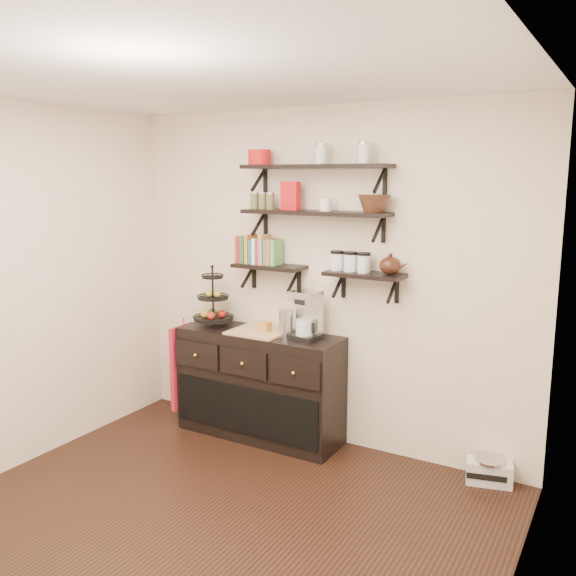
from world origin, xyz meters
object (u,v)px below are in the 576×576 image
(radio, at_px, (489,471))
(sideboard, at_px, (260,384))
(coffee_maker, at_px, (307,316))
(fruit_stand, at_px, (214,306))

(radio, bearing_deg, sideboard, 169.64)
(coffee_maker, height_order, radio, coffee_maker)
(sideboard, bearing_deg, coffee_maker, 3.50)
(sideboard, relative_size, radio, 4.08)
(radio, bearing_deg, fruit_stand, 168.82)
(sideboard, xyz_separation_m, coffee_maker, (0.43, 0.03, 0.63))
(coffee_maker, relative_size, radio, 1.13)
(fruit_stand, bearing_deg, coffee_maker, 1.46)
(sideboard, height_order, coffee_maker, coffee_maker)
(fruit_stand, distance_m, radio, 2.52)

